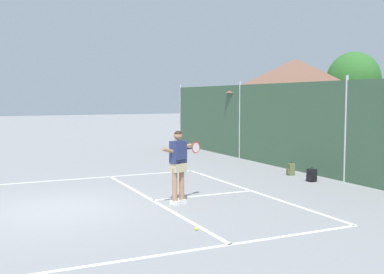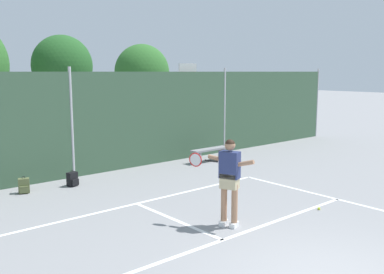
% 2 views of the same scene
% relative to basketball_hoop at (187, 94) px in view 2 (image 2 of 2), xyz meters
% --- Properties ---
extents(court_markings, '(8.30, 11.10, 0.01)m').
position_rel_basketball_hoop_xyz_m(court_markings, '(-5.66, -9.67, -2.31)').
color(court_markings, white).
rests_on(court_markings, ground).
extents(chainlink_fence, '(26.09, 0.09, 3.37)m').
position_rel_basketball_hoop_xyz_m(chainlink_fence, '(-5.66, -1.32, -0.70)').
color(chainlink_fence, '#38563D').
rests_on(chainlink_fence, ground).
extents(basketball_hoop, '(0.90, 0.67, 3.55)m').
position_rel_basketball_hoop_xyz_m(basketball_hoop, '(0.00, 0.00, 0.00)').
color(basketball_hoop, '#9E9EA3').
rests_on(basketball_hoop, ground).
extents(tennis_player, '(0.66, 1.33, 1.85)m').
position_rel_basketball_hoop_xyz_m(tennis_player, '(-5.03, -7.37, -1.20)').
color(tennis_player, silver).
rests_on(tennis_player, ground).
extents(tennis_ball, '(0.07, 0.07, 0.07)m').
position_rel_basketball_hoop_xyz_m(tennis_ball, '(-2.66, -8.02, -2.28)').
color(tennis_ball, '#CCE033').
rests_on(tennis_ball, ground).
extents(backpack_olive, '(0.33, 0.31, 0.46)m').
position_rel_basketball_hoop_xyz_m(backpack_olive, '(-7.44, -2.08, -2.12)').
color(backpack_olive, '#566038').
rests_on(backpack_olive, ground).
extents(backpack_black, '(0.32, 0.30, 0.46)m').
position_rel_basketball_hoop_xyz_m(backpack_black, '(-6.14, -2.25, -2.12)').
color(backpack_black, black).
rests_on(backpack_black, ground).
extents(courtside_bench, '(1.60, 0.36, 0.48)m').
position_rel_basketball_hoop_xyz_m(courtside_bench, '(-0.87, -2.33, -1.95)').
color(courtside_bench, gray).
rests_on(courtside_bench, ground).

